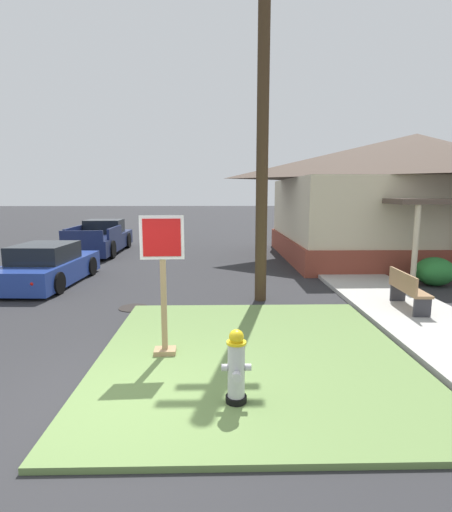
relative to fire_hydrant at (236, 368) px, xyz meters
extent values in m
plane|color=#2B2B2D|center=(-1.58, 0.02, -0.54)|extent=(160.00, 160.00, 0.00)
cube|color=#668447|center=(0.37, 1.61, -0.50)|extent=(5.14, 5.60, 0.08)
cube|color=#B2AFA8|center=(4.14, 6.26, -0.48)|extent=(2.20, 18.61, 0.12)
cylinder|color=black|center=(0.00, 0.00, -0.42)|extent=(0.27, 0.28, 0.08)
cylinder|color=#BCBCC1|center=(0.00, 0.00, -0.03)|extent=(0.22, 0.22, 0.71)
cylinder|color=yellow|center=(0.00, 0.00, 0.34)|extent=(0.25, 0.25, 0.03)
sphere|color=yellow|center=(0.00, 0.00, 0.42)|extent=(0.19, 0.19, 0.19)
cube|color=yellow|center=(0.00, 0.00, 0.49)|extent=(0.04, 0.04, 0.04)
cylinder|color=#BCBCC1|center=(-0.15, 0.00, 0.01)|extent=(0.08, 0.09, 0.09)
cylinder|color=#BCBCC1|center=(0.15, 0.00, 0.01)|extent=(0.08, 0.09, 0.09)
cylinder|color=#BCBCC1|center=(0.00, -0.16, -0.04)|extent=(0.12, 0.09, 0.12)
cube|color=#A3845B|center=(-1.12, 1.57, 0.67)|extent=(0.09, 0.09, 2.26)
cube|color=#A3845B|center=(-1.12, 1.57, -0.42)|extent=(0.37, 0.30, 0.08)
cube|color=white|center=(-1.12, 1.52, 1.50)|extent=(0.70, 0.04, 0.70)
cube|color=red|center=(-1.12, 1.51, 1.50)|extent=(0.60, 0.04, 0.60)
cylinder|color=black|center=(-2.26, 4.47, -0.53)|extent=(0.70, 0.70, 0.02)
cube|color=#233D93|center=(-5.36, 7.12, -0.13)|extent=(1.89, 4.12, 0.64)
cube|color=black|center=(-5.37, 6.91, 0.43)|extent=(1.56, 1.93, 0.56)
cylinder|color=black|center=(-6.11, 8.41, -0.23)|extent=(0.25, 0.63, 0.62)
cylinder|color=black|center=(-4.50, 8.34, -0.23)|extent=(0.25, 0.63, 0.62)
cylinder|color=black|center=(-4.60, 5.83, -0.23)|extent=(0.25, 0.63, 0.62)
sphere|color=white|center=(-5.79, 9.11, -0.07)|extent=(0.14, 0.14, 0.14)
sphere|color=white|center=(-4.76, 9.07, -0.07)|extent=(0.14, 0.14, 0.14)
sphere|color=red|center=(-4.93, 5.11, -0.07)|extent=(0.12, 0.12, 0.12)
cube|color=#19234C|center=(-5.63, 13.40, -0.04)|extent=(1.97, 5.41, 0.68)
cube|color=black|center=(-5.65, 14.15, 0.60)|extent=(1.68, 1.43, 0.68)
cube|color=#19234C|center=(-6.50, 12.44, 0.52)|extent=(0.14, 2.26, 0.44)
cube|color=#19234C|center=(-4.73, 12.47, 0.52)|extent=(0.14, 2.26, 0.44)
cube|color=#19234C|center=(-5.59, 10.76, 0.52)|extent=(1.69, 0.13, 0.44)
cylinder|color=black|center=(-6.54, 15.00, -0.16)|extent=(0.27, 0.76, 0.76)
cylinder|color=black|center=(-4.78, 15.03, -0.16)|extent=(0.27, 0.76, 0.76)
cylinder|color=black|center=(-6.48, 11.77, -0.16)|extent=(0.27, 0.76, 0.76)
cylinder|color=black|center=(-4.73, 11.80, -0.16)|extent=(0.27, 0.76, 0.76)
cube|color=#93704C|center=(4.16, 3.92, 0.02)|extent=(0.47, 1.45, 0.06)
cube|color=#93704C|center=(3.98, 3.92, 0.24)|extent=(0.12, 1.43, 0.38)
cube|color=#2D2D33|center=(4.13, 3.28, -0.22)|extent=(0.36, 0.08, 0.41)
cube|color=#2D2D33|center=(4.19, 4.55, -0.22)|extent=(0.36, 0.08, 0.41)
cylinder|color=#42301E|center=(0.87, 5.13, 3.98)|extent=(0.29, 0.29, 9.04)
cube|color=brown|center=(7.91, 11.64, -0.09)|extent=(10.63, 7.85, 0.90)
cube|color=beige|center=(7.91, 11.64, 1.57)|extent=(10.41, 7.69, 2.43)
pyramid|color=brown|center=(7.91, 11.64, 3.69)|extent=(11.16, 8.24, 1.80)
cylinder|color=beige|center=(5.52, 6.47, 0.71)|extent=(0.16, 0.16, 2.49)
ellipsoid|color=#287430|center=(6.26, 6.64, -0.11)|extent=(1.10, 1.10, 0.85)
camera|label=1|loc=(-0.24, -4.68, 2.20)|focal=27.48mm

